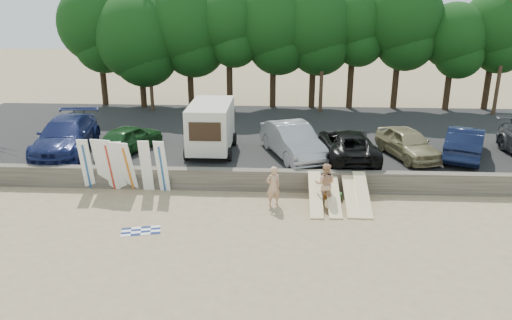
% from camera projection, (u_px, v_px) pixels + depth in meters
% --- Properties ---
extents(ground, '(120.00, 120.00, 0.00)m').
position_uv_depth(ground, '(297.00, 218.00, 20.52)').
color(ground, tan).
rests_on(ground, ground).
extents(seawall, '(44.00, 0.50, 1.00)m').
position_uv_depth(seawall, '(295.00, 181.00, 23.19)').
color(seawall, '#6B6356').
rests_on(seawall, ground).
extents(parking_lot, '(44.00, 14.50, 0.70)m').
position_uv_depth(parking_lot, '(293.00, 138.00, 30.33)').
color(parking_lot, '#282828').
rests_on(parking_lot, ground).
extents(treeline, '(33.22, 6.88, 9.18)m').
position_uv_depth(treeline, '(266.00, 26.00, 35.00)').
color(treeline, '#382616').
rests_on(treeline, parking_lot).
extents(utility_poles, '(25.80, 0.26, 9.00)m').
position_uv_depth(utility_poles, '(323.00, 44.00, 33.77)').
color(utility_poles, '#473321').
rests_on(utility_poles, parking_lot).
extents(box_trailer, '(2.41, 4.21, 2.65)m').
position_uv_depth(box_trailer, '(211.00, 125.00, 26.12)').
color(box_trailer, beige).
rests_on(box_trailer, parking_lot).
extents(car_0, '(3.25, 6.47, 1.80)m').
position_uv_depth(car_0, '(66.00, 136.00, 26.35)').
color(car_0, '#161E4D').
rests_on(car_0, parking_lot).
extents(car_1, '(3.16, 4.53, 1.43)m').
position_uv_depth(car_1, '(129.00, 138.00, 26.64)').
color(car_1, '#173F1A').
rests_on(car_1, parking_lot).
extents(car_2, '(3.59, 5.58, 1.74)m').
position_uv_depth(car_2, '(292.00, 141.00, 25.63)').
color(car_2, '#939498').
rests_on(car_2, parking_lot).
extents(car_3, '(2.85, 5.60, 1.51)m').
position_uv_depth(car_3, '(348.00, 144.00, 25.39)').
color(car_3, black).
rests_on(car_3, parking_lot).
extents(car_4, '(3.03, 4.76, 1.51)m').
position_uv_depth(car_4, '(408.00, 143.00, 25.58)').
color(car_4, '#8E835A').
rests_on(car_4, parking_lot).
extents(car_5, '(3.46, 5.19, 1.62)m').
position_uv_depth(car_5, '(465.00, 142.00, 25.56)').
color(car_5, black).
rests_on(car_5, parking_lot).
extents(surfboard_upright_0, '(0.54, 0.64, 2.55)m').
position_uv_depth(surfboard_upright_0, '(86.00, 164.00, 23.01)').
color(surfboard_upright_0, white).
rests_on(surfboard_upright_0, ground).
extents(surfboard_upright_1, '(0.59, 0.69, 2.55)m').
position_uv_depth(surfboard_upright_1, '(101.00, 164.00, 23.05)').
color(surfboard_upright_1, white).
rests_on(surfboard_upright_1, ground).
extents(surfboard_upright_2, '(0.59, 0.67, 2.56)m').
position_uv_depth(surfboard_upright_2, '(110.00, 165.00, 22.92)').
color(surfboard_upright_2, white).
rests_on(surfboard_upright_2, ground).
extents(surfboard_upright_3, '(0.60, 0.83, 2.52)m').
position_uv_depth(surfboard_upright_3, '(119.00, 166.00, 22.85)').
color(surfboard_upright_3, white).
rests_on(surfboard_upright_3, ground).
extents(surfboard_upright_4, '(0.63, 0.92, 2.49)m').
position_uv_depth(surfboard_upright_4, '(128.00, 167.00, 22.81)').
color(surfboard_upright_4, white).
rests_on(surfboard_upright_4, ground).
extents(surfboard_upright_5, '(0.53, 0.61, 2.56)m').
position_uv_depth(surfboard_upright_5, '(146.00, 166.00, 22.79)').
color(surfboard_upright_5, white).
rests_on(surfboard_upright_5, ground).
extents(surfboard_upright_6, '(0.57, 0.65, 2.56)m').
position_uv_depth(surfboard_upright_6, '(162.00, 167.00, 22.72)').
color(surfboard_upright_6, white).
rests_on(surfboard_upright_6, ground).
extents(surfboard_low_0, '(0.56, 2.85, 1.08)m').
position_uv_depth(surfboard_low_0, '(316.00, 194.00, 21.58)').
color(surfboard_low_0, beige).
rests_on(surfboard_low_0, ground).
extents(surfboard_low_1, '(0.56, 2.91, 0.87)m').
position_uv_depth(surfboard_low_1, '(333.00, 196.00, 21.64)').
color(surfboard_low_1, beige).
rests_on(surfboard_low_1, ground).
extents(surfboard_low_2, '(0.56, 2.88, 0.96)m').
position_uv_depth(surfboard_low_2, '(351.00, 195.00, 21.65)').
color(surfboard_low_2, beige).
rests_on(surfboard_low_2, ground).
extents(surfboard_low_3, '(0.56, 2.85, 1.07)m').
position_uv_depth(surfboard_low_3, '(362.00, 194.00, 21.56)').
color(surfboard_low_3, beige).
rests_on(surfboard_low_3, ground).
extents(beachgoer_a, '(0.78, 0.67, 1.81)m').
position_uv_depth(beachgoer_a, '(273.00, 186.00, 21.44)').
color(beachgoer_a, tan).
rests_on(beachgoer_a, ground).
extents(beachgoer_b, '(1.00, 0.82, 1.87)m').
position_uv_depth(beachgoer_b, '(325.00, 184.00, 21.61)').
color(beachgoer_b, tan).
rests_on(beachgoer_b, ground).
extents(cooler, '(0.43, 0.36, 0.32)m').
position_uv_depth(cooler, '(337.00, 196.00, 22.29)').
color(cooler, '#227D30').
rests_on(cooler, ground).
extents(gear_bag, '(0.33, 0.28, 0.22)m').
position_uv_depth(gear_bag, '(322.00, 195.00, 22.53)').
color(gear_bag, '#C97117').
rests_on(gear_bag, ground).
extents(beach_towel, '(1.80, 1.80, 0.00)m').
position_uv_depth(beach_towel, '(141.00, 231.00, 19.44)').
color(beach_towel, white).
rests_on(beach_towel, ground).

